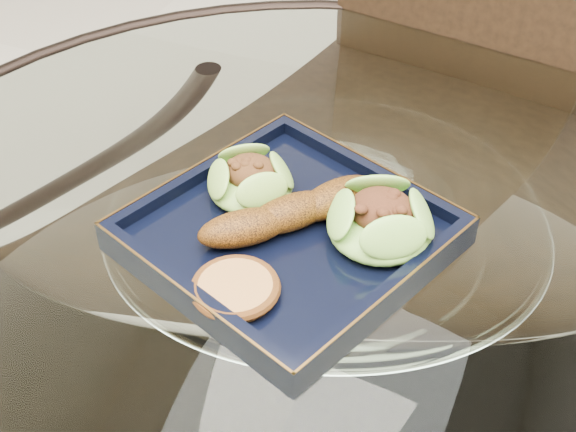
% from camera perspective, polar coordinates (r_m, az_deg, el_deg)
% --- Properties ---
extents(dining_table, '(1.13, 1.13, 0.77)m').
position_cam_1_polar(dining_table, '(0.93, 2.33, -10.01)').
color(dining_table, white).
rests_on(dining_table, ground).
extents(dining_chair, '(0.45, 0.45, 0.92)m').
position_cam_1_polar(dining_chair, '(1.26, 8.51, 0.62)').
color(dining_chair, black).
rests_on(dining_chair, ground).
extents(navy_plate, '(0.35, 0.35, 0.02)m').
position_cam_1_polar(navy_plate, '(0.81, -0.00, -1.61)').
color(navy_plate, black).
rests_on(navy_plate, dining_table).
extents(lettuce_wrap_left, '(0.11, 0.11, 0.03)m').
position_cam_1_polar(lettuce_wrap_left, '(0.84, -2.69, 2.39)').
color(lettuce_wrap_left, '#59932A').
rests_on(lettuce_wrap_left, navy_plate).
extents(lettuce_wrap_right, '(0.11, 0.11, 0.04)m').
position_cam_1_polar(lettuce_wrap_right, '(0.79, 6.58, -0.53)').
color(lettuce_wrap_right, '#5C972C').
rests_on(lettuce_wrap_right, navy_plate).
extents(roasted_plantain, '(0.15, 0.17, 0.04)m').
position_cam_1_polar(roasted_plantain, '(0.80, 0.20, 0.25)').
color(roasted_plantain, '#67370A').
rests_on(roasted_plantain, navy_plate).
extents(crumb_patty, '(0.08, 0.08, 0.01)m').
position_cam_1_polar(crumb_patty, '(0.73, -3.76, -5.23)').
color(crumb_patty, '#C07640').
rests_on(crumb_patty, navy_plate).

